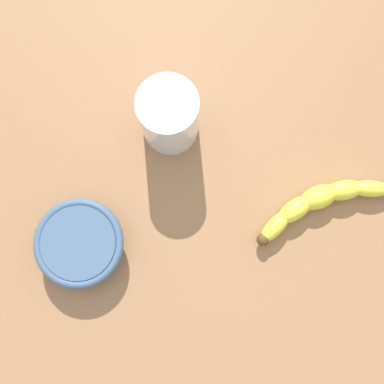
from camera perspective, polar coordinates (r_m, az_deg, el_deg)
wooden_tabletop at (r=72.64cm, az=-2.35°, el=1.69°), size 120.00×120.00×3.00cm
banana at (r=71.18cm, az=14.76°, el=-1.14°), size 8.84×20.22×3.30cm
smoothie_glass at (r=67.44cm, az=-2.70°, el=8.77°), size 8.20×8.20×11.33cm
ceramic_bowl at (r=69.09cm, az=-12.96°, el=-5.76°), size 12.24×12.24×4.35cm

